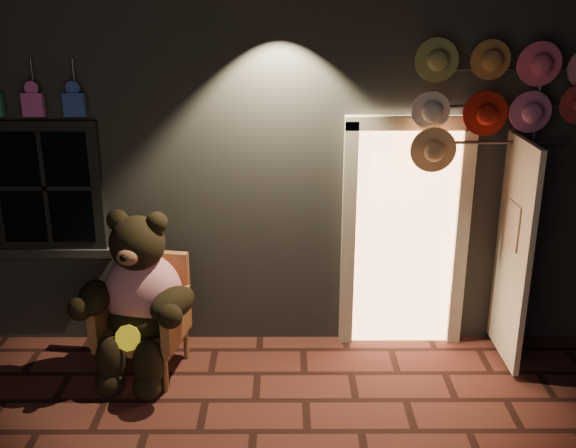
{
  "coord_description": "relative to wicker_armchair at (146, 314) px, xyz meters",
  "views": [
    {
      "loc": [
        0.25,
        -4.38,
        3.22
      ],
      "look_at": [
        0.27,
        1.0,
        1.35
      ],
      "focal_mm": 42.0,
      "sensor_mm": 36.0,
      "label": 1
    }
  ],
  "objects": [
    {
      "name": "ground",
      "position": [
        0.98,
        -0.97,
        -0.52
      ],
      "size": [
        60.0,
        60.0,
        0.0
      ],
      "primitive_type": "plane",
      "color": "#50251E",
      "rests_on": "ground"
    },
    {
      "name": "shop_building",
      "position": [
        0.99,
        3.02,
        1.22
      ],
      "size": [
        7.3,
        5.95,
        3.51
      ],
      "color": "slate",
      "rests_on": "ground"
    },
    {
      "name": "wicker_armchair",
      "position": [
        0.0,
        0.0,
        0.0
      ],
      "size": [
        0.81,
        0.76,
        1.04
      ],
      "rotation": [
        0.0,
        0.0,
        -0.18
      ],
      "color": "#B17244",
      "rests_on": "ground"
    },
    {
      "name": "teddy_bear",
      "position": [
        -0.02,
        -0.13,
        0.21
      ],
      "size": [
        1.08,
        0.93,
        1.52
      ],
      "rotation": [
        0.0,
        0.0,
        -0.18
      ],
      "color": "#B01234",
      "rests_on": "ground"
    },
    {
      "name": "hat_rack",
      "position": [
        3.05,
        0.31,
        1.84
      ],
      "size": [
        1.6,
        0.22,
        2.82
      ],
      "color": "#59595E",
      "rests_on": "ground"
    }
  ]
}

